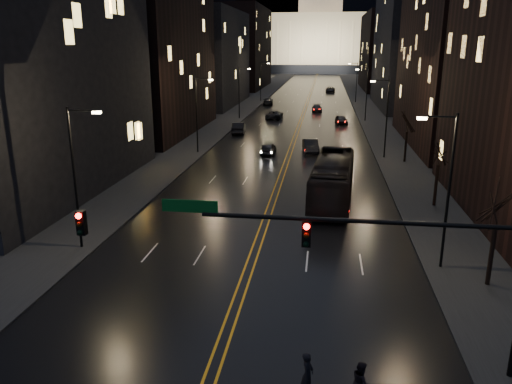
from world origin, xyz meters
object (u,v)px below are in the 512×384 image
at_px(bus, 333,180).
at_px(receding_car_a, 311,146).
at_px(oncoming_car_a, 268,148).
at_px(pedestrian_b, 361,381).
at_px(traffic_signal, 371,249).
at_px(oncoming_car_b, 239,128).
at_px(pedestrian_a, 307,374).

height_order(bus, receding_car_a, bus).
xyz_separation_m(oncoming_car_a, pedestrian_b, (8.18, -42.49, 0.07)).
relative_size(traffic_signal, receding_car_a, 3.55).
bearing_deg(pedestrian_b, oncoming_car_b, 6.12).
distance_m(receding_car_a, pedestrian_b, 44.28).
xyz_separation_m(receding_car_a, pedestrian_b, (3.18, -44.17, -0.01)).
bearing_deg(traffic_signal, oncoming_car_b, 104.72).
bearing_deg(oncoming_car_b, oncoming_car_a, 107.63).
height_order(receding_car_a, pedestrian_b, receding_car_a).
relative_size(oncoming_car_b, receding_car_a, 1.03).
distance_m(traffic_signal, pedestrian_b, 4.76).
bearing_deg(pedestrian_a, oncoming_car_b, 24.75).
bearing_deg(receding_car_a, pedestrian_a, -95.68).
bearing_deg(bus, receding_car_a, 100.99).
height_order(oncoming_car_b, receding_car_a, oncoming_car_b).
relative_size(bus, oncoming_car_a, 3.11).
xyz_separation_m(oncoming_car_a, pedestrian_a, (6.25, -42.49, 0.16)).
height_order(oncoming_car_a, oncoming_car_b, oncoming_car_b).
height_order(oncoming_car_a, pedestrian_b, pedestrian_b).
height_order(traffic_signal, pedestrian_b, traffic_signal).
bearing_deg(receding_car_a, pedestrian_b, -93.18).
distance_m(bus, receding_car_a, 19.72).
bearing_deg(oncoming_car_b, pedestrian_b, 98.95).
height_order(pedestrian_a, pedestrian_b, pedestrian_a).
bearing_deg(oncoming_car_b, bus, 107.52).
relative_size(traffic_signal, pedestrian_b, 10.94).
xyz_separation_m(traffic_signal, pedestrian_a, (-2.16, -2.00, -4.22)).
bearing_deg(oncoming_car_b, pedestrian_a, 97.10).
bearing_deg(pedestrian_b, bus, -6.08).
relative_size(bus, receding_car_a, 2.70).
relative_size(traffic_signal, bus, 1.32).
bearing_deg(traffic_signal, pedestrian_b, -96.57).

